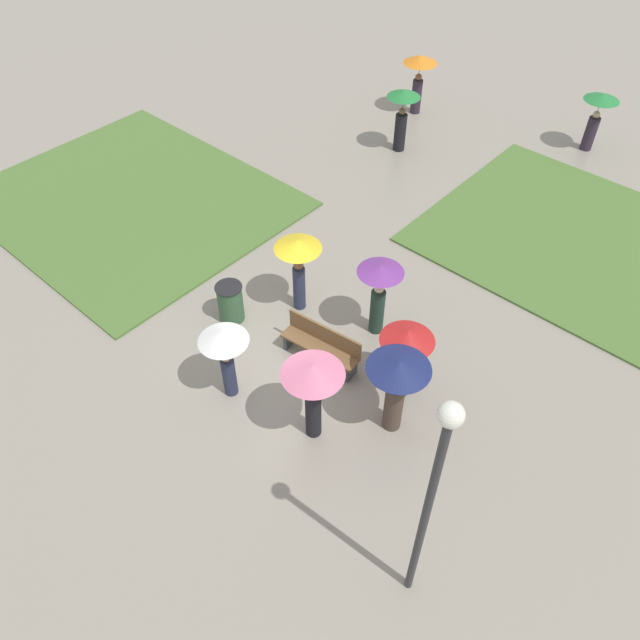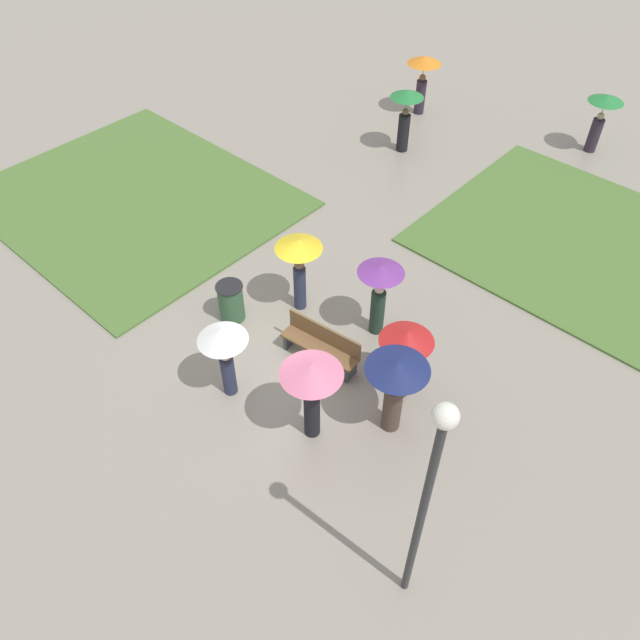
{
  "view_description": "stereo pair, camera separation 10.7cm",
  "coord_description": "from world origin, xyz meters",
  "px_view_note": "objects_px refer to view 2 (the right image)",
  "views": [
    {
      "loc": [
        6.4,
        -6.0,
        10.2
      ],
      "look_at": [
        0.27,
        0.89,
        0.83
      ],
      "focal_mm": 35.0,
      "sensor_mm": 36.0,
      "label": 1
    },
    {
      "loc": [
        6.48,
        -5.93,
        10.2
      ],
      "look_at": [
        0.27,
        0.89,
        0.83
      ],
      "focal_mm": 35.0,
      "sensor_mm": 36.0,
      "label": 2
    }
  ],
  "objects_px": {
    "park_bench": "(321,344)",
    "crowd_person_purple": "(380,286)",
    "lamp_post": "(428,490)",
    "lone_walker_mid_plaza": "(406,110)",
    "lone_walker_far_path": "(602,113)",
    "crowd_person_pink": "(311,381)",
    "trash_bin": "(231,302)",
    "crowd_person_yellow": "(299,257)",
    "crowd_person_white": "(224,345)",
    "lone_walker_near_lawn": "(423,71)",
    "crowd_person_navy": "(396,381)",
    "crowd_person_red": "(405,349)"
  },
  "relations": [
    {
      "from": "lone_walker_far_path",
      "to": "crowd_person_pink",
      "type": "bearing_deg",
      "value": -60.06
    },
    {
      "from": "lamp_post",
      "to": "crowd_person_navy",
      "type": "distance_m",
      "value": 3.56
    },
    {
      "from": "crowd_person_pink",
      "to": "lone_walker_mid_plaza",
      "type": "distance_m",
      "value": 10.91
    },
    {
      "from": "lone_walker_mid_plaza",
      "to": "crowd_person_purple",
      "type": "bearing_deg",
      "value": 0.57
    },
    {
      "from": "lamp_post",
      "to": "crowd_person_red",
      "type": "bearing_deg",
      "value": 128.49
    },
    {
      "from": "crowd_person_pink",
      "to": "trash_bin",
      "type": "bearing_deg",
      "value": -137.1
    },
    {
      "from": "crowd_person_red",
      "to": "crowd_person_pink",
      "type": "distance_m",
      "value": 2.04
    },
    {
      "from": "trash_bin",
      "to": "crowd_person_purple",
      "type": "relative_size",
      "value": 0.51
    },
    {
      "from": "crowd_person_white",
      "to": "crowd_person_navy",
      "type": "height_order",
      "value": "crowd_person_navy"
    },
    {
      "from": "trash_bin",
      "to": "crowd_person_navy",
      "type": "xyz_separation_m",
      "value": [
        4.52,
        0.06,
        0.88
      ]
    },
    {
      "from": "crowd_person_white",
      "to": "crowd_person_purple",
      "type": "bearing_deg",
      "value": -146.39
    },
    {
      "from": "lamp_post",
      "to": "crowd_person_white",
      "type": "bearing_deg",
      "value": 171.13
    },
    {
      "from": "park_bench",
      "to": "lamp_post",
      "type": "bearing_deg",
      "value": -39.21
    },
    {
      "from": "park_bench",
      "to": "trash_bin",
      "type": "bearing_deg",
      "value": -176.43
    },
    {
      "from": "park_bench",
      "to": "crowd_person_white",
      "type": "bearing_deg",
      "value": -119.38
    },
    {
      "from": "crowd_person_white",
      "to": "crowd_person_yellow",
      "type": "distance_m",
      "value": 2.87
    },
    {
      "from": "crowd_person_red",
      "to": "lone_walker_mid_plaza",
      "type": "height_order",
      "value": "lone_walker_mid_plaza"
    },
    {
      "from": "crowd_person_yellow",
      "to": "lone_walker_mid_plaza",
      "type": "xyz_separation_m",
      "value": [
        -2.51,
        7.24,
        -0.15
      ]
    },
    {
      "from": "lone_walker_far_path",
      "to": "crowd_person_navy",
      "type": "bearing_deg",
      "value": -55.09
    },
    {
      "from": "lone_walker_near_lawn",
      "to": "lone_walker_mid_plaza",
      "type": "bearing_deg",
      "value": 87.47
    },
    {
      "from": "lone_walker_mid_plaza",
      "to": "lone_walker_near_lawn",
      "type": "bearing_deg",
      "value": 171.89
    },
    {
      "from": "trash_bin",
      "to": "crowd_person_purple",
      "type": "distance_m",
      "value": 3.4
    },
    {
      "from": "crowd_person_white",
      "to": "crowd_person_pink",
      "type": "bearing_deg",
      "value": 153.49
    },
    {
      "from": "crowd_person_white",
      "to": "lone_walker_near_lawn",
      "type": "xyz_separation_m",
      "value": [
        -4.24,
        12.37,
        0.04
      ]
    },
    {
      "from": "lamp_post",
      "to": "crowd_person_red",
      "type": "xyz_separation_m",
      "value": [
        -2.47,
        3.1,
        -1.72
      ]
    },
    {
      "from": "park_bench",
      "to": "crowd_person_red",
      "type": "bearing_deg",
      "value": 5.82
    },
    {
      "from": "crowd_person_pink",
      "to": "crowd_person_purple",
      "type": "bearing_deg",
      "value": 165.22
    },
    {
      "from": "crowd_person_navy",
      "to": "park_bench",
      "type": "bearing_deg",
      "value": -153.09
    },
    {
      "from": "trash_bin",
      "to": "crowd_person_yellow",
      "type": "distance_m",
      "value": 1.87
    },
    {
      "from": "lone_walker_mid_plaza",
      "to": "lone_walker_near_lawn",
      "type": "distance_m",
      "value": 2.57
    },
    {
      "from": "crowd_person_navy",
      "to": "lone_walker_far_path",
      "type": "height_order",
      "value": "crowd_person_navy"
    },
    {
      "from": "park_bench",
      "to": "crowd_person_purple",
      "type": "relative_size",
      "value": 0.96
    },
    {
      "from": "crowd_person_white",
      "to": "lone_walker_far_path",
      "type": "distance_m",
      "value": 14.02
    },
    {
      "from": "lamp_post",
      "to": "trash_bin",
      "type": "xyz_separation_m",
      "value": [
        -6.62,
        2.26,
        -2.57
      ]
    },
    {
      "from": "crowd_person_navy",
      "to": "lone_walker_far_path",
      "type": "xyz_separation_m",
      "value": [
        -1.76,
        12.44,
        -0.1
      ]
    },
    {
      "from": "crowd_person_navy",
      "to": "trash_bin",
      "type": "bearing_deg",
      "value": -142.5
    },
    {
      "from": "lamp_post",
      "to": "lone_walker_mid_plaza",
      "type": "relative_size",
      "value": 2.47
    },
    {
      "from": "park_bench",
      "to": "trash_bin",
      "type": "height_order",
      "value": "trash_bin"
    },
    {
      "from": "lamp_post",
      "to": "lone_walker_mid_plaza",
      "type": "distance_m",
      "value": 13.71
    },
    {
      "from": "trash_bin",
      "to": "crowd_person_white",
      "type": "height_order",
      "value": "crowd_person_white"
    },
    {
      "from": "crowd_person_white",
      "to": "lone_walker_mid_plaza",
      "type": "height_order",
      "value": "lone_walker_mid_plaza"
    },
    {
      "from": "park_bench",
      "to": "lone_walker_near_lawn",
      "type": "relative_size",
      "value": 0.94
    },
    {
      "from": "crowd_person_white",
      "to": "crowd_person_navy",
      "type": "relative_size",
      "value": 0.96
    },
    {
      "from": "park_bench",
      "to": "crowd_person_red",
      "type": "relative_size",
      "value": 1.01
    },
    {
      "from": "lone_walker_far_path",
      "to": "park_bench",
      "type": "bearing_deg",
      "value": -65.05
    },
    {
      "from": "lone_walker_near_lawn",
      "to": "crowd_person_navy",
      "type": "bearing_deg",
      "value": 96.83
    },
    {
      "from": "crowd_person_white",
      "to": "crowd_person_pink",
      "type": "height_order",
      "value": "crowd_person_pink"
    },
    {
      "from": "park_bench",
      "to": "crowd_person_navy",
      "type": "height_order",
      "value": "crowd_person_navy"
    },
    {
      "from": "crowd_person_navy",
      "to": "lone_walker_mid_plaza",
      "type": "height_order",
      "value": "lone_walker_mid_plaza"
    },
    {
      "from": "crowd_person_navy",
      "to": "lone_walker_far_path",
      "type": "relative_size",
      "value": 1.05
    }
  ]
}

